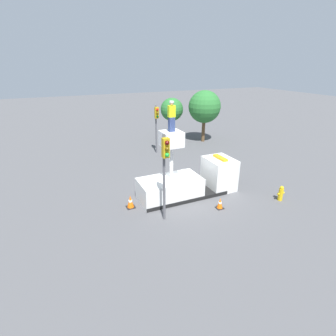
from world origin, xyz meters
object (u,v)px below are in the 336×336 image
Objects in this scene: traffic_light_pole at (165,162)px; tree_left_bg at (205,107)px; traffic_cone_rear at (130,202)px; tree_right_bg at (172,110)px; worker at (172,116)px; fire_hydrant at (281,193)px; traffic_cone_curbside at (220,203)px; bucket_truck at (189,181)px; traffic_light_across at (157,120)px.

traffic_light_pole is 16.12m from tree_left_bg.
tree_left_bg is at bearing 42.56° from traffic_cone_rear.
tree_left_bg reaches higher than tree_right_bg.
worker is 1.76× the size of fire_hydrant.
tree_right_bg is at bearing 136.67° from tree_left_bg.
fire_hydrant is at bearing -10.34° from traffic_cone_curbside.
tree_right_bg is at bearing 69.77° from bucket_truck.
tree_left_bg reaches higher than bucket_truck.
worker is at bearing -115.03° from tree_right_bg.
tree_left_bg is (11.40, 10.47, 3.37)m from traffic_cone_rear.
traffic_light_across is (1.25, 8.69, 2.28)m from bucket_truck.
fire_hydrant is at bearing -72.69° from traffic_light_across.
tree_right_bg is at bearing 63.92° from traffic_light_pole.
traffic_light_pole is (-1.37, -2.20, -1.81)m from worker.
traffic_cone_curbside is (4.86, -2.29, -0.06)m from traffic_cone_rear.
worker reaches higher than bucket_truck.
traffic_light_across is 4.56× the size of fire_hydrant.
traffic_light_across is 12.65m from fire_hydrant.
tree_left_bg is at bearing 79.60° from fire_hydrant.
traffic_light_pole is 1.08× the size of traffic_light_across.
worker is 5.61m from traffic_cone_rear.
fire_hydrant is 0.18× the size of tree_left_bg.
worker reaches higher than traffic_light_pole.
traffic_light_pole reaches higher than traffic_cone_rear.
fire_hydrant is 16.24m from tree_right_bg.
traffic_cone_curbside is 0.12× the size of tree_left_bg.
traffic_light_pole is at bearing 177.47° from traffic_cone_curbside.
tree_left_bg is (6.15, 1.71, 0.53)m from traffic_light_across.
traffic_light_pole is 3.99m from traffic_cone_rear.
worker reaches higher than traffic_cone_curbside.
fire_hydrant is (3.68, -11.79, -2.74)m from traffic_light_across.
traffic_light_across is at bearing 73.86° from worker.
traffic_light_pole is at bearing -116.08° from tree_right_bg.
fire_hydrant is at bearing -18.77° from traffic_cone_rear.
bucket_truck is 13.07m from tree_left_bg.
traffic_light_pole is 6.14× the size of traffic_cone_rear.
traffic_light_across is 11.43m from traffic_cone_curbside.
tree_left_bg is at bearing 15.55° from traffic_light_across.
traffic_light_across is (2.51, 8.69, -2.06)m from worker.
traffic_light_pole is 4.70m from traffic_cone_curbside.
traffic_light_pole reaches higher than bucket_truck.
worker is 9.28m from traffic_light_across.
worker is 0.32× the size of tree_left_bg.
traffic_cone_rear is 15.84m from tree_left_bg.
traffic_light_pole is (-2.64, -2.20, 2.53)m from bucket_truck.
worker is 13.63m from tree_left_bg.
tree_right_bg is (4.75, 12.90, 2.32)m from bucket_truck.
tree_left_bg is at bearing 50.20° from worker.
traffic_cone_rear is at bearing 122.52° from traffic_light_pole.
traffic_light_pole reaches higher than tree_right_bg.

